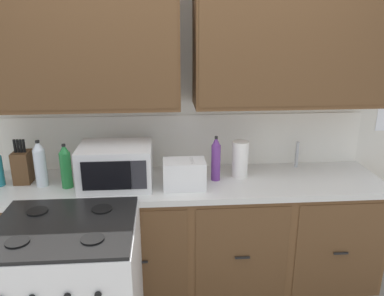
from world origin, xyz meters
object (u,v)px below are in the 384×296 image
Objects in this scene: knife_block at (23,166)px; bottle_green at (66,166)px; bottle_clear at (40,164)px; bottle_violet at (216,159)px; toaster at (184,174)px; microwave at (116,165)px; paper_towel_roll at (240,159)px.

knife_block is 0.34m from bottle_green.
bottle_violet is at bearing 0.48° from bottle_clear.
bottle_violet is (1.01, 0.05, 0.01)m from bottle_green.
knife_block is 1.02× the size of bottle_green.
toaster is 0.97m from bottle_clear.
bottle_clear reaches higher than bottle_violet.
bottle_clear is at bearing 176.90° from microwave.
toaster is 0.93× the size of bottle_green.
knife_block is at bearing 170.97° from toaster.
paper_towel_roll is at bearing 2.66° from bottle_clear.
bottle_clear reaches higher than microwave.
bottle_violet reaches higher than knife_block.
microwave is 1.71× the size of toaster.
microwave is 1.55× the size of knife_block.
bottle_clear is 1.01× the size of bottle_violet.
toaster is 1.11m from knife_block.
bottle_clear is at bearing -179.52° from bottle_violet.
toaster is at bearing -6.21° from bottle_clear.
microwave is at bearing -3.10° from bottle_clear.
microwave is at bearing 170.40° from toaster.
bottle_violet is at bearing -2.62° from knife_block.
bottle_green reaches higher than microwave.
bottle_green is at bearing -19.33° from knife_block.
paper_towel_roll is at bearing 22.41° from toaster.
toaster is (0.45, -0.08, -0.04)m from microwave.
paper_towel_roll is at bearing 16.52° from bottle_violet.
microwave is 0.46m from toaster.
microwave is at bearing 2.40° from bottle_green.
microwave is 0.87m from paper_towel_roll.
toaster is at bearing -9.03° from knife_block.
knife_block is 1.51m from paper_towel_roll.
paper_towel_roll is (0.41, 0.17, 0.03)m from toaster.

